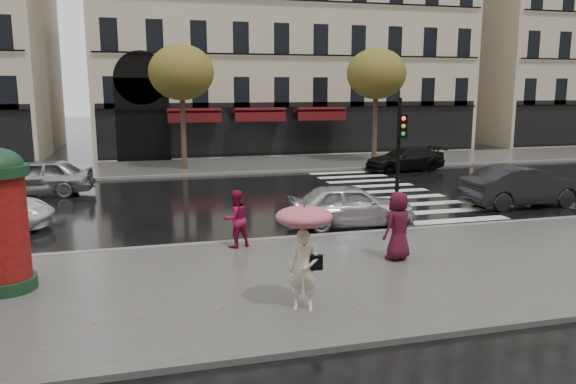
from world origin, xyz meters
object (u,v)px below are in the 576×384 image
object	(u,v)px
car_darkgrey	(523,186)
car_black	(405,159)
traffic_light	(399,152)
woman_umbrella	(304,240)
morris_column	(0,215)
woman_red	(236,219)
car_silver	(350,205)
car_far_silver	(37,177)
man_burgundy	(398,226)

from	to	relation	value
car_darkgrey	car_black	world-z (taller)	car_darkgrey
traffic_light	car_black	bearing A→B (deg)	62.37
woman_umbrella	traffic_light	world-z (taller)	traffic_light
morris_column	woman_red	bearing A→B (deg)	20.25
car_silver	car_darkgrey	bearing A→B (deg)	-74.56
car_black	car_far_silver	bearing A→B (deg)	-87.20
morris_column	car_far_silver	world-z (taller)	morris_column
woman_red	man_burgundy	world-z (taller)	man_burgundy
car_darkgrey	car_far_silver	distance (m)	19.42
morris_column	car_far_silver	distance (m)	12.25
woman_umbrella	man_burgundy	size ratio (longest dim) A/B	1.22
morris_column	car_black	distance (m)	22.23
man_burgundy	car_darkgrey	world-z (taller)	man_burgundy
woman_red	man_burgundy	size ratio (longest dim) A/B	0.91
morris_column	car_black	size ratio (longest dim) A/B	0.78
man_burgundy	car_black	size ratio (longest dim) A/B	0.39
man_burgundy	morris_column	distance (m)	9.15
car_darkgrey	car_black	distance (m)	9.53
woman_umbrella	car_silver	xyz separation A→B (m)	(3.52, 6.51, -0.83)
traffic_light	car_black	xyz separation A→B (m)	(6.43, 12.28, -1.91)
car_silver	car_darkgrey	distance (m)	7.56
man_burgundy	car_silver	distance (m)	4.01
traffic_light	morris_column	bearing A→B (deg)	-167.44
woman_umbrella	car_black	xyz separation A→B (m)	(10.86, 17.31, -0.89)
traffic_light	car_silver	world-z (taller)	traffic_light
traffic_light	car_black	distance (m)	13.99
car_black	car_far_silver	world-z (taller)	car_far_silver
car_silver	car_far_silver	size ratio (longest dim) A/B	0.91
woman_umbrella	morris_column	size ratio (longest dim) A/B	0.62
woman_umbrella	morris_column	xyz separation A→B (m)	(-5.88, 2.74, 0.25)
traffic_light	car_black	world-z (taller)	traffic_light
car_darkgrey	car_black	size ratio (longest dim) A/B	1.05
woman_red	car_far_silver	size ratio (longest dim) A/B	0.35
car_darkgrey	car_far_silver	world-z (taller)	car_far_silver
woman_umbrella	car_silver	size ratio (longest dim) A/B	0.52
car_silver	man_burgundy	bearing A→B (deg)	-178.25
woman_umbrella	woman_red	distance (m)	4.78
woman_umbrella	woman_red	world-z (taller)	woman_umbrella
morris_column	car_silver	size ratio (longest dim) A/B	0.85
car_silver	car_black	distance (m)	13.06
car_black	morris_column	bearing A→B (deg)	-53.85
car_darkgrey	morris_column	bearing A→B (deg)	106.49
man_burgundy	car_far_silver	distance (m)	16.11
woman_red	traffic_light	distance (m)	5.23
woman_red	car_far_silver	distance (m)	12.12
morris_column	car_darkgrey	distance (m)	17.62
morris_column	traffic_light	world-z (taller)	traffic_light
woman_red	traffic_light	size ratio (longest dim) A/B	0.39
car_silver	car_black	size ratio (longest dim) A/B	0.93
woman_umbrella	man_burgundy	xyz separation A→B (m)	(3.23, 2.53, -0.54)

